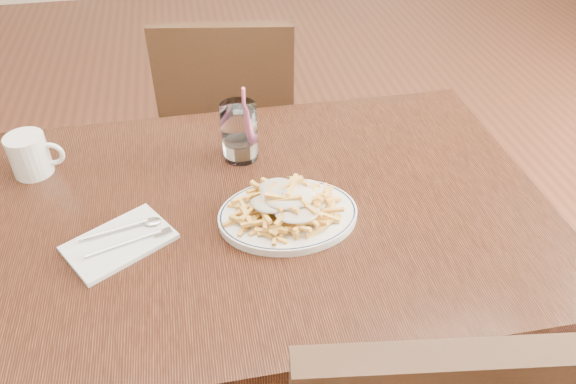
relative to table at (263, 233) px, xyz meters
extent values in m
cube|color=black|center=(0.00, 0.00, 0.06)|extent=(1.20, 0.80, 0.04)
cylinder|color=black|center=(-0.55, 0.35, -0.32)|extent=(0.05, 0.05, 0.71)
cylinder|color=black|center=(0.55, 0.35, -0.32)|extent=(0.05, 0.05, 0.71)
cube|color=black|center=(0.01, 0.81, -0.25)|extent=(0.47, 0.47, 0.04)
cube|color=black|center=(-0.02, 0.62, 0.00)|extent=(0.41, 0.10, 0.45)
cylinder|color=black|center=(0.21, 0.95, -0.47)|extent=(0.04, 0.04, 0.40)
cylinder|color=black|center=(-0.13, 1.01, -0.47)|extent=(0.04, 0.04, 0.40)
cylinder|color=black|center=(0.16, 0.60, -0.47)|extent=(0.04, 0.04, 0.40)
cylinder|color=black|center=(-0.19, 0.66, -0.47)|extent=(0.04, 0.04, 0.40)
torus|color=#0E1732|center=(0.05, -0.05, 0.09)|extent=(0.31, 0.31, 0.01)
ellipsoid|color=beige|center=(0.05, -0.05, 0.14)|extent=(0.17, 0.14, 0.03)
cube|color=silver|center=(-0.29, -0.06, 0.08)|extent=(0.23, 0.21, 0.01)
cylinder|color=white|center=(-0.02, 0.19, 0.15)|extent=(0.08, 0.08, 0.13)
cylinder|color=white|center=(-0.02, 0.19, 0.10)|extent=(0.07, 0.07, 0.05)
cylinder|color=#E9588C|center=(-0.01, 0.20, 0.17)|extent=(0.01, 0.05, 0.18)
cylinder|color=white|center=(-0.49, 0.21, 0.13)|extent=(0.09, 0.09, 0.09)
torus|color=white|center=(-0.44, 0.21, 0.13)|extent=(0.06, 0.02, 0.06)
camera|label=1|loc=(-0.11, -0.89, 0.84)|focal=35.00mm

